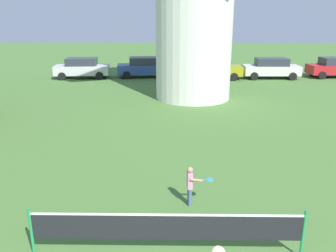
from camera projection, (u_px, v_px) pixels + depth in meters
tennis_net at (166, 227)px, 7.05m from camera, size 5.56×0.06×1.10m
player_far at (191, 183)px, 9.05m from camera, size 0.69×0.39×1.07m
parked_car_silver at (82, 68)px, 27.32m from camera, size 4.27×2.19×1.56m
parked_car_blue at (145, 67)px, 27.81m from camera, size 4.50×2.22×1.56m
parked_car_mustard at (213, 68)px, 26.95m from camera, size 4.31×1.99×1.56m
parked_car_cream at (271, 68)px, 27.21m from camera, size 4.27×1.91×1.56m
parked_car_red at (336, 67)px, 27.66m from camera, size 4.43×2.10×1.56m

